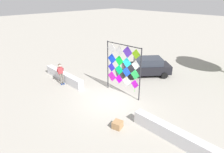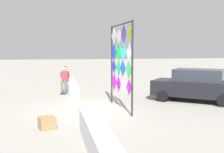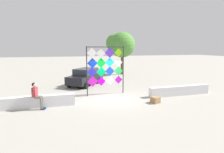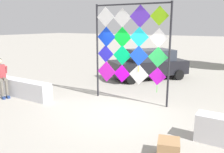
{
  "view_description": "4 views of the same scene",
  "coord_description": "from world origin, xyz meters",
  "px_view_note": "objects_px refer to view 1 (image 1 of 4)",
  "views": [
    {
      "loc": [
        8.07,
        -7.62,
        6.47
      ],
      "look_at": [
        -0.66,
        0.79,
        1.28
      ],
      "focal_mm": 31.32,
      "sensor_mm": 36.0,
      "label": 1
    },
    {
      "loc": [
        10.97,
        -1.42,
        2.45
      ],
      "look_at": [
        0.32,
        0.83,
        1.4
      ],
      "focal_mm": 44.72,
      "sensor_mm": 36.0,
      "label": 2
    },
    {
      "loc": [
        -3.57,
        -11.63,
        3.44
      ],
      "look_at": [
        0.03,
        0.26,
        1.49
      ],
      "focal_mm": 29.86,
      "sensor_mm": 36.0,
      "label": 3
    },
    {
      "loc": [
        3.59,
        -6.1,
        2.75
      ],
      "look_at": [
        -0.27,
        0.23,
        1.12
      ],
      "focal_mm": 37.22,
      "sensor_mm": 36.0,
      "label": 4
    }
  ],
  "objects_px": {
    "kite_display_rack": "(123,66)",
    "cardboard_box_large": "(118,125)",
    "seated_vendor": "(61,72)",
    "parked_car": "(147,67)"
  },
  "relations": [
    {
      "from": "kite_display_rack",
      "to": "cardboard_box_large",
      "type": "xyz_separation_m",
      "value": [
        2.44,
        -2.94,
        -1.87
      ]
    },
    {
      "from": "kite_display_rack",
      "to": "seated_vendor",
      "type": "distance_m",
      "value": 5.11
    },
    {
      "from": "seated_vendor",
      "to": "parked_car",
      "type": "height_order",
      "value": "parked_car"
    },
    {
      "from": "kite_display_rack",
      "to": "parked_car",
      "type": "height_order",
      "value": "kite_display_rack"
    },
    {
      "from": "seated_vendor",
      "to": "cardboard_box_large",
      "type": "height_order",
      "value": "seated_vendor"
    },
    {
      "from": "seated_vendor",
      "to": "parked_car",
      "type": "relative_size",
      "value": 0.37
    },
    {
      "from": "parked_car",
      "to": "cardboard_box_large",
      "type": "height_order",
      "value": "parked_car"
    },
    {
      "from": "kite_display_rack",
      "to": "parked_car",
      "type": "xyz_separation_m",
      "value": [
        -0.86,
        3.9,
        -1.28
      ]
    },
    {
      "from": "cardboard_box_large",
      "to": "parked_car",
      "type": "bearing_deg",
      "value": 115.79
    },
    {
      "from": "kite_display_rack",
      "to": "cardboard_box_large",
      "type": "height_order",
      "value": "kite_display_rack"
    }
  ]
}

